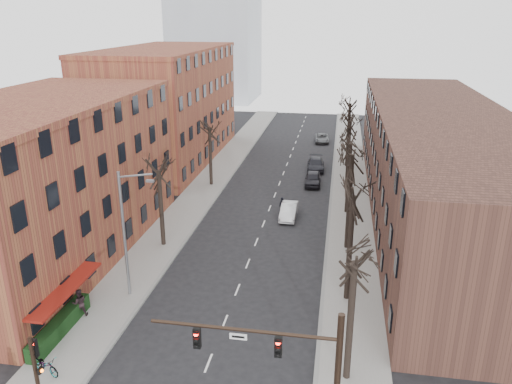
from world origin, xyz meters
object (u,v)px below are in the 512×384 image
at_px(parked_car_mid, 316,164).
at_px(bicycle, 46,365).
at_px(silver_sedan, 289,211).
at_px(parked_car_near, 313,179).

height_order(parked_car_mid, bicycle, parked_car_mid).
bearing_deg(parked_car_mid, silver_sedan, -98.83).
height_order(silver_sedan, parked_car_near, parked_car_near).
bearing_deg(silver_sedan, parked_car_near, 80.79).
bearing_deg(parked_car_near, parked_car_mid, 88.47).
bearing_deg(parked_car_mid, bicycle, -109.70).
bearing_deg(silver_sedan, bicycle, -113.36).
distance_m(silver_sedan, parked_car_mid, 16.14).
relative_size(silver_sedan, parked_car_mid, 0.84).
distance_m(parked_car_mid, bicycle, 42.16).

